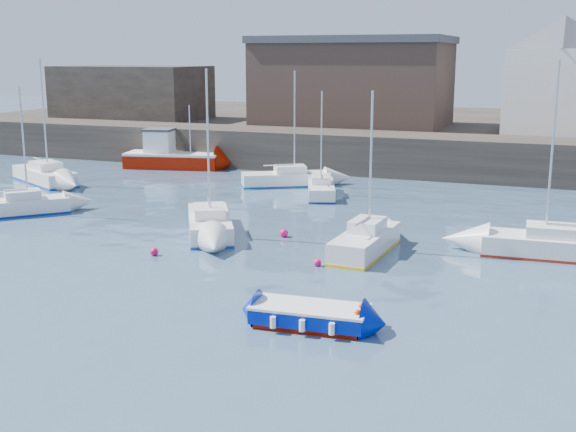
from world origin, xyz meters
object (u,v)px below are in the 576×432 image
(blue_dinghy, at_px, (310,315))
(fishing_boat, at_px, (171,156))
(sailboat_h, at_px, (286,178))
(buoy_far, at_px, (284,237))
(sailboat_f, at_px, (321,189))
(sailboat_a, at_px, (19,206))
(sailboat_c, at_px, (365,241))
(buoy_mid, at_px, (318,266))
(buoy_near, at_px, (154,255))
(sailboat_b, at_px, (209,223))
(sailboat_d, at_px, (560,246))
(sailboat_e, at_px, (45,175))

(blue_dinghy, distance_m, fishing_boat, 36.20)
(sailboat_h, bearing_deg, buoy_far, -69.03)
(blue_dinghy, height_order, sailboat_f, sailboat_f)
(fishing_boat, xyz_separation_m, buoy_far, (16.80, -17.70, -0.97))
(sailboat_f, height_order, buoy_far, sailboat_f)
(blue_dinghy, relative_size, sailboat_a, 0.56)
(sailboat_c, xyz_separation_m, buoy_mid, (-1.34, -2.76, -0.56))
(buoy_near, bearing_deg, sailboat_b, 84.69)
(sailboat_b, bearing_deg, buoy_mid, -26.49)
(fishing_boat, xyz_separation_m, sailboat_d, (29.62, -16.65, -0.44))
(blue_dinghy, bearing_deg, sailboat_h, 113.13)
(sailboat_a, relative_size, sailboat_e, 0.83)
(sailboat_f, xyz_separation_m, buoy_mid, (4.92, -14.92, -0.47))
(buoy_near, height_order, buoy_mid, buoy_near)
(sailboat_a, distance_m, sailboat_e, 10.59)
(sailboat_b, relative_size, buoy_mid, 24.14)
(sailboat_e, xyz_separation_m, buoy_near, (17.26, -13.55, -0.56))
(sailboat_b, bearing_deg, blue_dinghy, -48.61)
(sailboat_a, relative_size, sailboat_h, 0.91)
(sailboat_h, bearing_deg, sailboat_a, -127.02)
(fishing_boat, xyz_separation_m, sailboat_b, (13.03, -18.41, -0.43))
(fishing_boat, distance_m, sailboat_h, 12.41)
(sailboat_a, relative_size, buoy_near, 18.90)
(sailboat_b, bearing_deg, fishing_boat, 125.29)
(sailboat_c, distance_m, sailboat_e, 27.76)
(blue_dinghy, bearing_deg, sailboat_b, 131.39)
(sailboat_c, bearing_deg, buoy_far, 162.58)
(sailboat_a, height_order, sailboat_f, sailboat_a)
(fishing_boat, xyz_separation_m, sailboat_e, (-4.65, -9.44, -0.41))
(sailboat_a, height_order, buoy_near, sailboat_a)
(sailboat_b, xyz_separation_m, sailboat_c, (8.33, -0.72, 0.02))
(sailboat_c, height_order, sailboat_d, sailboat_d)
(sailboat_c, distance_m, sailboat_h, 17.78)
(sailboat_a, relative_size, buoy_mid, 20.96)
(sailboat_a, height_order, buoy_mid, sailboat_a)
(sailboat_b, height_order, sailboat_e, sailboat_e)
(sailboat_d, bearing_deg, buoy_far, -175.28)
(buoy_mid, relative_size, buoy_far, 0.80)
(fishing_boat, xyz_separation_m, sailboat_h, (11.65, -4.25, -0.46))
(sailboat_c, bearing_deg, sailboat_e, 159.56)
(sailboat_e, bearing_deg, sailboat_c, -20.44)
(sailboat_a, bearing_deg, buoy_mid, -10.36)
(sailboat_b, bearing_deg, sailboat_d, 6.08)
(sailboat_a, bearing_deg, sailboat_e, 122.03)
(sailboat_h, bearing_deg, sailboat_c, -56.85)
(blue_dinghy, height_order, buoy_mid, blue_dinghy)
(sailboat_d, relative_size, buoy_near, 22.90)
(sailboat_e, distance_m, buoy_far, 22.99)
(buoy_near, bearing_deg, sailboat_h, 92.94)
(sailboat_d, xyz_separation_m, sailboat_f, (-14.52, 9.67, -0.06))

